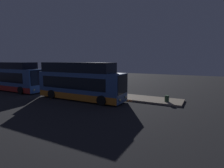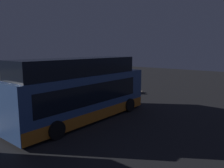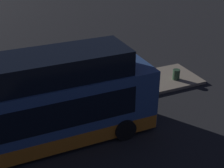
{
  "view_description": "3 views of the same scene",
  "coord_description": "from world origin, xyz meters",
  "px_view_note": "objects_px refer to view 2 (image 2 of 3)",
  "views": [
    {
      "loc": [
        11.74,
        -15.58,
        4.44
      ],
      "look_at": [
        3.15,
        0.52,
        1.93
      ],
      "focal_mm": 28.0,
      "sensor_mm": 36.0,
      "label": 1
    },
    {
      "loc": [
        -10.47,
        -10.58,
        4.74
      ],
      "look_at": [
        3.15,
        0.52,
        1.93
      ],
      "focal_mm": 35.0,
      "sensor_mm": 36.0,
      "label": 2
    },
    {
      "loc": [
        -2.27,
        -11.72,
        8.79
      ],
      "look_at": [
        3.15,
        0.52,
        1.93
      ],
      "focal_mm": 50.0,
      "sensor_mm": 36.0,
      "label": 3
    }
  ],
  "objects_px": {
    "suitcase": "(61,100)",
    "passenger_boarding": "(56,92)",
    "bus_lead": "(83,93)",
    "trash_bin": "(128,89)",
    "passenger_waiting": "(76,95)",
    "sign_post": "(43,93)"
  },
  "relations": [
    {
      "from": "bus_lead",
      "to": "passenger_waiting",
      "type": "height_order",
      "value": "bus_lead"
    },
    {
      "from": "bus_lead",
      "to": "trash_bin",
      "type": "xyz_separation_m",
      "value": [
        9.11,
        2.71,
        -1.35
      ]
    },
    {
      "from": "passenger_boarding",
      "to": "sign_post",
      "type": "xyz_separation_m",
      "value": [
        -2.13,
        -1.4,
        0.45
      ]
    },
    {
      "from": "bus_lead",
      "to": "passenger_boarding",
      "type": "xyz_separation_m",
      "value": [
        0.97,
        4.24,
        -0.65
      ]
    },
    {
      "from": "suitcase",
      "to": "sign_post",
      "type": "xyz_separation_m",
      "value": [
        -2.62,
        -1.43,
        1.15
      ]
    },
    {
      "from": "passenger_boarding",
      "to": "trash_bin",
      "type": "height_order",
      "value": "passenger_boarding"
    },
    {
      "from": "passenger_waiting",
      "to": "suitcase",
      "type": "distance_m",
      "value": 1.69
    },
    {
      "from": "sign_post",
      "to": "trash_bin",
      "type": "distance_m",
      "value": 10.34
    },
    {
      "from": "passenger_waiting",
      "to": "passenger_boarding",
      "type": "bearing_deg",
      "value": 125.93
    },
    {
      "from": "bus_lead",
      "to": "sign_post",
      "type": "relative_size",
      "value": 4.72
    },
    {
      "from": "passenger_boarding",
      "to": "sign_post",
      "type": "bearing_deg",
      "value": 64.9
    },
    {
      "from": "bus_lead",
      "to": "passenger_waiting",
      "type": "xyz_separation_m",
      "value": [
        1.84,
        2.72,
        -0.77
      ]
    },
    {
      "from": "bus_lead",
      "to": "trash_bin",
      "type": "bearing_deg",
      "value": 16.57
    },
    {
      "from": "bus_lead",
      "to": "sign_post",
      "type": "bearing_deg",
      "value": 112.33
    },
    {
      "from": "sign_post",
      "to": "bus_lead",
      "type": "bearing_deg",
      "value": -67.67
    },
    {
      "from": "bus_lead",
      "to": "trash_bin",
      "type": "distance_m",
      "value": 9.6
    },
    {
      "from": "sign_post",
      "to": "passenger_boarding",
      "type": "bearing_deg",
      "value": 33.31
    },
    {
      "from": "suitcase",
      "to": "passenger_boarding",
      "type": "bearing_deg",
      "value": -177.04
    },
    {
      "from": "passenger_waiting",
      "to": "sign_post",
      "type": "xyz_separation_m",
      "value": [
        -3.0,
        0.12,
        0.56
      ]
    },
    {
      "from": "bus_lead",
      "to": "passenger_waiting",
      "type": "distance_m",
      "value": 3.37
    },
    {
      "from": "passenger_waiting",
      "to": "trash_bin",
      "type": "xyz_separation_m",
      "value": [
        7.27,
        -0.01,
        -0.58
      ]
    },
    {
      "from": "suitcase",
      "to": "sign_post",
      "type": "relative_size",
      "value": 0.39
    }
  ]
}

